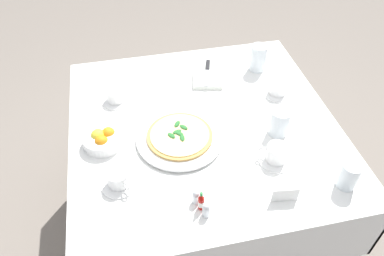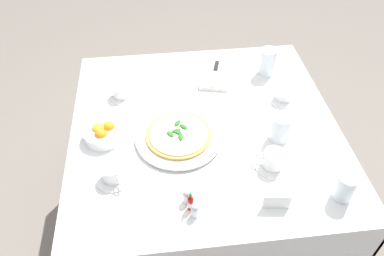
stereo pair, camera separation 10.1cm
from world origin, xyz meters
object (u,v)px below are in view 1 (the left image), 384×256
Objects in this scene: pizza at (180,135)px; napkin_folded at (207,74)px; menu_card at (285,195)px; coffee_cup_near_left at (278,88)px; hot_sauce_bottle at (201,202)px; pizza_plate at (180,138)px; salt_shaker at (206,210)px; pepper_shaker at (196,197)px; coffee_cup_back_corner at (116,96)px; water_glass_near_right at (279,123)px; water_glass_center_back at (258,59)px; coffee_cup_far_right at (276,154)px; coffee_cup_far_left at (118,179)px; citrus_bowl at (103,139)px; dinner_knife at (207,72)px; water_glass_left_edge at (349,176)px.

napkin_folded is (-0.38, 0.20, -0.01)m from pizza.
menu_card reaches higher than pizza.
hot_sauce_bottle reaches higher than coffee_cup_near_left.
coffee_cup_near_left reaches higher than pizza_plate.
coffee_cup_near_left is at bearing 139.73° from salt_shaker.
napkin_folded is 0.71m from pepper_shaker.
coffee_cup_back_corner is 0.62m from pepper_shaker.
pizza_plate is at bearing 179.98° from pepper_shaker.
menu_card is at bearing 83.73° from hot_sauce_bottle.
water_glass_near_right reaches higher than napkin_folded.
pizza is at bearing -49.32° from water_glass_center_back.
coffee_cup_near_left is 0.39m from coffee_cup_far_right.
water_glass_near_right is at bearing 83.95° from pizza_plate.
coffee_cup_far_left is 0.21m from citrus_bowl.
pizza_plate is 2.56× the size of coffee_cup_back_corner.
coffee_cup_far_right is at bearing 119.65° from salt_shaker.
water_glass_near_right is at bearing 61.61° from coffee_cup_back_corner.
water_glass_center_back is 0.43m from water_glass_near_right.
pizza_plate is 0.29m from pepper_shaker.
citrus_bowl is 2.67× the size of pepper_shaker.
coffee_cup_near_left is 1.45× the size of menu_card.
coffee_cup_far_left reaches higher than napkin_folded.
water_glass_near_right reaches higher than coffee_cup_far_right.
water_glass_near_right is at bearing 83.90° from pizza.
coffee_cup_back_corner is 1.01× the size of coffee_cup_far_right.
hot_sauce_bottle is at bearing -65.20° from coffee_cup_far_right.
pizza is 1.69× the size of citrus_bowl.
salt_shaker is at bearing 21.03° from coffee_cup_back_corner.
dinner_knife reaches higher than napkin_folded.
coffee_cup_near_left is (-0.19, 0.47, 0.02)m from pizza_plate.
coffee_cup_far_right is at bearing -22.49° from coffee_cup_near_left.
coffee_cup_far_left reaches higher than pizza.
hot_sauce_bottle is at bearing 0.99° from dinner_knife.
coffee_cup_near_left reaches higher than pizza.
pizza is 0.37m from coffee_cup_far_right.
menu_card reaches higher than dinner_knife.
salt_shaker is at bearing -88.20° from water_glass_left_edge.
water_glass_near_right is 0.32m from menu_card.
water_glass_near_right reaches higher than salt_shaker.
hot_sauce_bottle is at bearing -42.41° from coffee_cup_near_left.
water_glass_center_back is (-0.56, 0.12, 0.02)m from coffee_cup_far_right.
citrus_bowl is (0.15, -0.76, -0.00)m from coffee_cup_near_left.
water_glass_left_edge is at bearing 36.54° from napkin_folded.
coffee_cup_far_right reaches higher than menu_card.
coffee_cup_far_right is 0.35m from salt_shaker.
pepper_shaker is (0.58, 0.22, -0.00)m from coffee_cup_back_corner.
coffee_cup_far_right reaches higher than coffee_cup_back_corner.
menu_card is (0.31, -0.10, -0.02)m from water_glass_near_right.
coffee_cup_far_left reaches higher than pizza_plate.
hot_sauce_bottle is (0.61, 0.23, 0.01)m from coffee_cup_back_corner.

